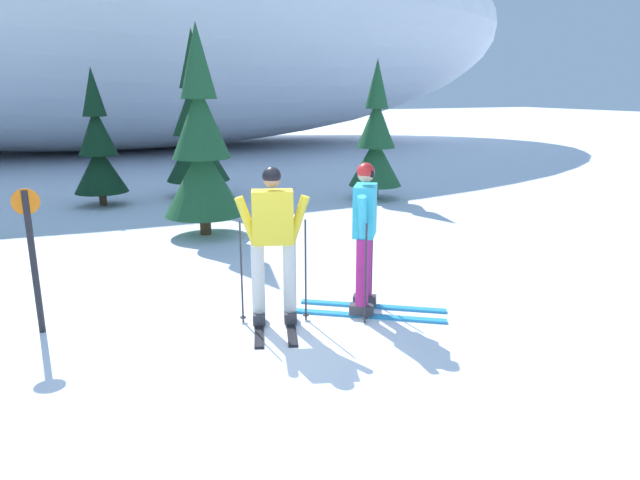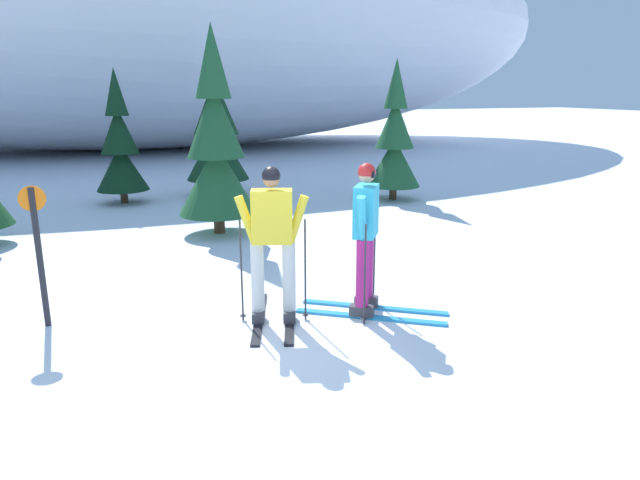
{
  "view_description": "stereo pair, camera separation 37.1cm",
  "coord_description": "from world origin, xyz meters",
  "px_view_note": "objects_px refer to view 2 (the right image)",
  "views": [
    {
      "loc": [
        -1.66,
        -4.98,
        2.64
      ],
      "look_at": [
        0.99,
        0.84,
        0.95
      ],
      "focal_mm": 32.38,
      "sensor_mm": 36.0,
      "label": 1
    },
    {
      "loc": [
        -1.32,
        -5.13,
        2.64
      ],
      "look_at": [
        0.99,
        0.84,
        0.95
      ],
      "focal_mm": 32.38,
      "sensor_mm": 36.0,
      "label": 2
    }
  ],
  "objects_px": {
    "pine_tree_right": "(216,128)",
    "pine_tree_center_right": "(216,149)",
    "pine_tree_center_left": "(120,148)",
    "pine_tree_far_right": "(395,142)",
    "trail_marker_post": "(39,249)",
    "skier_cyan_jacket": "(366,237)",
    "skier_yellow_jacket": "(273,241)"
  },
  "relations": [
    {
      "from": "pine_tree_right",
      "to": "pine_tree_center_right",
      "type": "bearing_deg",
      "value": -101.38
    },
    {
      "from": "pine_tree_center_left",
      "to": "pine_tree_center_right",
      "type": "distance_m",
      "value": 4.0
    },
    {
      "from": "pine_tree_far_right",
      "to": "trail_marker_post",
      "type": "relative_size",
      "value": 2.05
    },
    {
      "from": "skier_cyan_jacket",
      "to": "pine_tree_far_right",
      "type": "relative_size",
      "value": 0.55
    },
    {
      "from": "pine_tree_center_right",
      "to": "pine_tree_right",
      "type": "distance_m",
      "value": 4.04
    },
    {
      "from": "skier_yellow_jacket",
      "to": "pine_tree_center_left",
      "type": "bearing_deg",
      "value": 98.57
    },
    {
      "from": "pine_tree_center_left",
      "to": "pine_tree_far_right",
      "type": "xyz_separation_m",
      "value": [
        6.14,
        -1.89,
        0.09
      ]
    },
    {
      "from": "skier_cyan_jacket",
      "to": "pine_tree_center_right",
      "type": "xyz_separation_m",
      "value": [
        -0.83,
        4.61,
        0.62
      ]
    },
    {
      "from": "pine_tree_right",
      "to": "trail_marker_post",
      "type": "xyz_separation_m",
      "value": [
        -3.53,
        -7.6,
        -0.77
      ]
    },
    {
      "from": "pine_tree_center_left",
      "to": "pine_tree_center_right",
      "type": "bearing_deg",
      "value": -67.74
    },
    {
      "from": "skier_cyan_jacket",
      "to": "pine_tree_right",
      "type": "relative_size",
      "value": 0.45
    },
    {
      "from": "skier_yellow_jacket",
      "to": "pine_tree_center_left",
      "type": "xyz_separation_m",
      "value": [
        -1.23,
        8.17,
        0.32
      ]
    },
    {
      "from": "skier_yellow_jacket",
      "to": "pine_tree_far_right",
      "type": "bearing_deg",
      "value": 51.98
    },
    {
      "from": "pine_tree_far_right",
      "to": "trail_marker_post",
      "type": "distance_m",
      "value": 9.17
    },
    {
      "from": "skier_yellow_jacket",
      "to": "pine_tree_far_right",
      "type": "distance_m",
      "value": 7.99
    },
    {
      "from": "pine_tree_right",
      "to": "pine_tree_far_right",
      "type": "bearing_deg",
      "value": -29.31
    },
    {
      "from": "trail_marker_post",
      "to": "pine_tree_far_right",
      "type": "bearing_deg",
      "value": 36.47
    },
    {
      "from": "pine_tree_center_right",
      "to": "pine_tree_far_right",
      "type": "distance_m",
      "value": 4.97
    },
    {
      "from": "skier_cyan_jacket",
      "to": "trail_marker_post",
      "type": "bearing_deg",
      "value": 164.83
    },
    {
      "from": "skier_cyan_jacket",
      "to": "trail_marker_post",
      "type": "height_order",
      "value": "skier_cyan_jacket"
    },
    {
      "from": "skier_yellow_jacket",
      "to": "pine_tree_far_right",
      "type": "xyz_separation_m",
      "value": [
        4.91,
        6.28,
        0.41
      ]
    },
    {
      "from": "pine_tree_right",
      "to": "skier_cyan_jacket",
      "type": "bearing_deg",
      "value": -89.8
    },
    {
      "from": "skier_cyan_jacket",
      "to": "pine_tree_right",
      "type": "xyz_separation_m",
      "value": [
        -0.03,
        8.56,
        0.73
      ]
    },
    {
      "from": "skier_cyan_jacket",
      "to": "skier_yellow_jacket",
      "type": "bearing_deg",
      "value": 173.58
    },
    {
      "from": "pine_tree_far_right",
      "to": "pine_tree_center_left",
      "type": "bearing_deg",
      "value": 162.9
    },
    {
      "from": "pine_tree_center_left",
      "to": "pine_tree_far_right",
      "type": "bearing_deg",
      "value": -17.1
    },
    {
      "from": "skier_yellow_jacket",
      "to": "pine_tree_right",
      "type": "bearing_deg",
      "value": 82.74
    },
    {
      "from": "trail_marker_post",
      "to": "skier_cyan_jacket",
      "type": "bearing_deg",
      "value": -15.17
    },
    {
      "from": "pine_tree_center_right",
      "to": "skier_yellow_jacket",
      "type": "bearing_deg",
      "value": -93.56
    },
    {
      "from": "pine_tree_center_right",
      "to": "trail_marker_post",
      "type": "bearing_deg",
      "value": -126.87
    },
    {
      "from": "skier_yellow_jacket",
      "to": "trail_marker_post",
      "type": "distance_m",
      "value": 2.59
    },
    {
      "from": "skier_yellow_jacket",
      "to": "pine_tree_far_right",
      "type": "height_order",
      "value": "pine_tree_far_right"
    }
  ]
}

